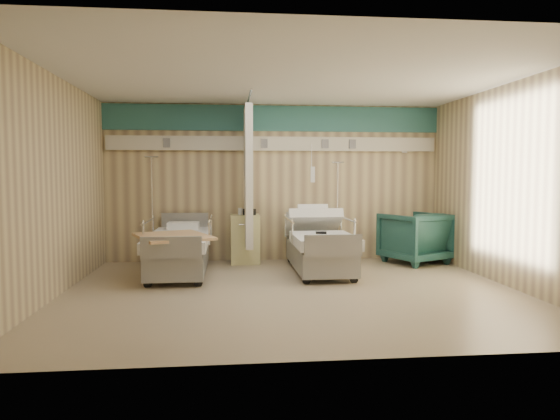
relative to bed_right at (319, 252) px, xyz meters
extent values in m
cube|color=gray|center=(-0.60, -1.30, -0.32)|extent=(6.00, 5.00, 0.00)
cube|color=#C8B382|center=(-0.60, 1.20, 1.08)|extent=(6.00, 0.04, 2.80)
cube|color=#C8B382|center=(-0.60, -3.80, 1.08)|extent=(6.00, 0.04, 2.80)
cube|color=#C8B382|center=(-3.60, -1.30, 1.08)|extent=(0.04, 5.00, 2.80)
cube|color=#C8B382|center=(2.40, -1.30, 1.08)|extent=(0.04, 5.00, 2.80)
cube|color=silver|center=(-0.60, -1.30, 2.48)|extent=(6.00, 5.00, 0.04)
cube|color=#2C6867|center=(-0.60, 1.18, 2.23)|extent=(6.00, 0.04, 0.45)
cube|color=beige|center=(-0.60, 1.15, 1.79)|extent=(5.88, 0.08, 0.25)
cylinder|color=silver|center=(-1.10, 0.30, 2.44)|extent=(0.03, 1.80, 0.03)
cube|color=beige|center=(-1.10, 0.65, 1.19)|extent=(0.12, 0.90, 2.35)
cube|color=#D4CD84|center=(-1.15, 0.90, 0.11)|extent=(0.50, 0.48, 0.85)
imported|color=#1B4540|center=(1.81, 0.60, 0.13)|extent=(1.27, 1.29, 0.90)
cube|color=white|center=(1.77, 0.62, 0.61)|extent=(0.73, 0.71, 0.06)
cylinder|color=silver|center=(0.50, 0.95, -0.30)|extent=(0.32, 0.32, 0.03)
cylinder|color=silver|center=(0.50, 0.95, 0.57)|extent=(0.03, 0.03, 1.76)
cylinder|color=silver|center=(0.50, 0.95, 1.45)|extent=(0.21, 0.03, 0.03)
cylinder|color=silver|center=(-2.74, 0.92, -0.30)|extent=(0.33, 0.33, 0.03)
cylinder|color=silver|center=(-2.74, 0.92, 0.61)|extent=(0.03, 0.03, 1.85)
cylinder|color=silver|center=(-2.74, 0.92, 1.53)|extent=(0.22, 0.03, 0.03)
cube|color=black|center=(-0.01, -0.21, 0.33)|extent=(0.17, 0.09, 0.04)
cube|color=tan|center=(-2.24, -0.46, 0.34)|extent=(1.31, 1.44, 0.04)
cube|color=black|center=(-1.08, 0.83, 0.59)|extent=(0.23, 0.20, 0.11)
cylinder|color=white|center=(-1.23, 0.89, 0.59)|extent=(0.10, 0.10, 0.12)
camera|label=1|loc=(-1.43, -7.78, 1.22)|focal=32.00mm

